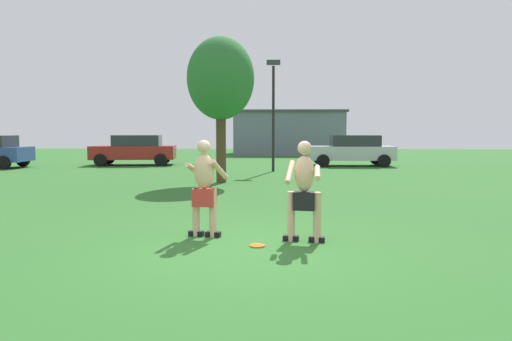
{
  "coord_description": "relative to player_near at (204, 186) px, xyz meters",
  "views": [
    {
      "loc": [
        0.44,
        -7.17,
        1.82
      ],
      "look_at": [
        0.06,
        1.85,
        1.06
      ],
      "focal_mm": 33.23,
      "sensor_mm": 36.0,
      "label": 1
    }
  ],
  "objects": [
    {
      "name": "car_red_far_end",
      "position": [
        -6.21,
        16.67,
        -0.05
      ],
      "size": [
        4.48,
        2.44,
        1.58
      ],
      "color": "maroon",
      "rests_on": "ground_plane"
    },
    {
      "name": "frisbee",
      "position": [
        0.93,
        -0.67,
        -0.86
      ],
      "size": [
        0.24,
        0.24,
        0.03
      ],
      "primitive_type": "cylinder",
      "color": "orange",
      "rests_on": "ground_plane"
    },
    {
      "name": "outbuilding_behind_lot",
      "position": [
        2.21,
        29.01,
        0.79
      ],
      "size": [
        8.41,
        6.19,
        3.32
      ],
      "color": "slate",
      "rests_on": "ground_plane"
    },
    {
      "name": "ground_plane",
      "position": [
        0.78,
        -0.81,
        -0.87
      ],
      "size": [
        80.0,
        80.0,
        0.0
      ],
      "primitive_type": "plane",
      "color": "#2D6628"
    },
    {
      "name": "car_silver_mid_lot",
      "position": [
        5.14,
        16.56,
        -0.05
      ],
      "size": [
        4.31,
        2.04,
        1.58
      ],
      "color": "silver",
      "rests_on": "ground_plane"
    },
    {
      "name": "player_near",
      "position": [
        0.0,
        0.0,
        0.0
      ],
      "size": [
        0.71,
        0.63,
        1.66
      ],
      "color": "black",
      "rests_on": "ground_plane"
    },
    {
      "name": "player_in_black",
      "position": [
        1.68,
        -0.32,
        -0.01
      ],
      "size": [
        0.69,
        0.64,
        1.65
      ],
      "color": "black",
      "rests_on": "ground_plane"
    },
    {
      "name": "lamp_post",
      "position": [
        1.11,
        13.05,
        2.19
      ],
      "size": [
        0.6,
        0.24,
        4.89
      ],
      "color": "black",
      "rests_on": "ground_plane"
    },
    {
      "name": "tree_left_field",
      "position": [
        -0.68,
        8.45,
        2.69
      ],
      "size": [
        2.32,
        2.32,
        5.03
      ],
      "color": "#4C3823",
      "rests_on": "ground_plane"
    }
  ]
}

